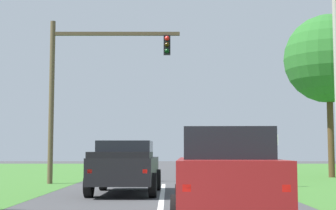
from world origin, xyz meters
TOP-DOWN VIEW (x-y plane):
  - ground_plane at (0.00, 10.13)m, footprint 120.00×120.00m
  - red_suv_near at (1.41, 5.63)m, footprint 2.36×4.80m
  - pickup_truck_lead at (-1.29, 12.94)m, footprint 2.42×5.01m
  - traffic_light at (-3.72, 18.51)m, footprint 6.10×0.40m
  - keep_moving_sign at (4.48, 16.15)m, footprint 0.60×0.09m
  - oak_tree_right at (9.54, 24.21)m, footprint 5.14×5.14m
  - utility_pole_right at (6.93, 14.93)m, footprint 0.28×0.28m

SIDE VIEW (x-z plane):
  - ground_plane at x=0.00m, z-range 0.00..0.00m
  - pickup_truck_lead at x=-1.29m, z-range 0.04..1.89m
  - red_suv_near at x=1.41m, z-range 0.05..2.01m
  - keep_moving_sign at x=4.48m, z-range 0.33..2.65m
  - traffic_light at x=-3.72m, z-range 1.12..8.72m
  - utility_pole_right at x=6.93m, z-range 0.00..10.21m
  - oak_tree_right at x=9.54m, z-range 2.12..11.54m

